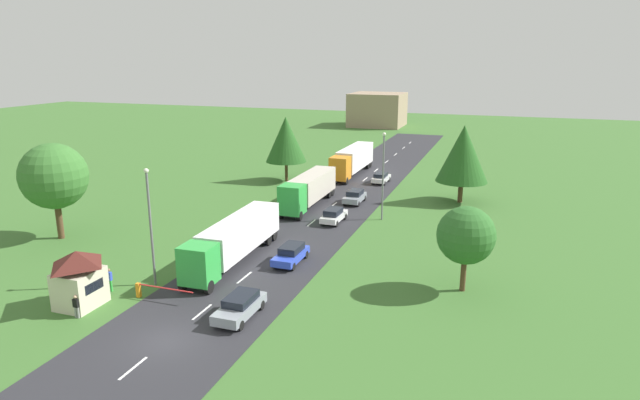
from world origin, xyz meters
TOP-DOWN VIEW (x-y plane):
  - ground_plane at (0.00, 0.00)m, footprint 280.00×280.00m
  - road at (0.00, 24.50)m, footprint 10.00×140.00m
  - lane_marking_centre at (0.00, 22.02)m, footprint 0.16×123.17m
  - truck_lead at (-2.33, 13.25)m, footprint 2.87×13.86m
  - truck_second at (-2.55, 31.53)m, footprint 2.53×12.42m
  - truck_third at (-2.58, 49.76)m, footprint 2.61×14.05m
  - car_lead at (2.76, 4.29)m, footprint 1.89×4.52m
  - car_second at (2.22, 14.46)m, footprint 1.82×4.30m
  - car_third at (2.09, 26.43)m, footprint 1.82×4.14m
  - car_fourth at (2.04, 34.57)m, footprint 1.89×4.03m
  - car_fifth at (2.59, 45.74)m, footprint 1.88×3.99m
  - guard_booth at (-8.43, 2.29)m, footprint 2.89×3.33m
  - barrier_gate at (-4.80, 4.79)m, footprint 4.64×0.28m
  - person_lead at (-8.29, 3.86)m, footprint 0.38×0.22m
  - person_second at (-8.20, 4.93)m, footprint 0.38×0.23m
  - person_third at (-7.40, 0.75)m, footprint 0.38×0.22m
  - lamppost_lead at (-5.84, 7.07)m, footprint 0.36×0.36m
  - lamppost_second at (6.52, 29.22)m, footprint 0.36×0.36m
  - tree_oak at (13.60, 39.25)m, footprint 5.97×5.97m
  - tree_birch at (-20.78, 13.31)m, footprint 6.11×6.11m
  - tree_maple at (-10.02, 42.82)m, footprint 5.52×5.52m
  - tree_pine at (16.18, 13.58)m, footprint 4.22×4.22m
  - distant_building at (-12.49, 106.37)m, footprint 12.52×11.89m

SIDE VIEW (x-z plane):
  - ground_plane at x=0.00m, z-range 0.00..0.00m
  - road at x=0.00m, z-range 0.00..0.06m
  - lane_marking_centre at x=0.00m, z-range 0.06..0.07m
  - barrier_gate at x=-4.80m, z-range 0.17..1.22m
  - car_fifth at x=2.59m, z-range 0.10..1.48m
  - person_third at x=-7.40m, z-range 0.03..1.62m
  - car_third at x=2.09m, z-range 0.09..1.58m
  - car_second at x=2.22m, z-range 0.09..1.59m
  - car_fourth at x=2.04m, z-range 0.09..1.59m
  - car_lead at x=2.76m, z-range 0.10..1.61m
  - person_lead at x=-8.29m, z-range 0.04..1.71m
  - person_second at x=-8.20m, z-range 0.05..1.81m
  - guard_booth at x=-8.43m, z-range 0.06..4.07m
  - truck_lead at x=-2.33m, z-range 0.36..3.77m
  - truck_second at x=-2.55m, z-range 0.32..3.91m
  - truck_third at x=-2.58m, z-range 0.34..4.14m
  - distant_building at x=-12.49m, z-range 0.00..7.92m
  - tree_pine at x=16.18m, z-range 1.07..7.45m
  - lamppost_lead at x=-5.84m, z-range 0.48..9.43m
  - lamppost_second at x=6.52m, z-range 0.49..9.70m
  - tree_maple at x=-10.02m, z-range 1.36..10.17m
  - tree_oak at x=13.60m, z-range 1.24..10.32m
  - tree_birch at x=-20.78m, z-range 1.46..10.53m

